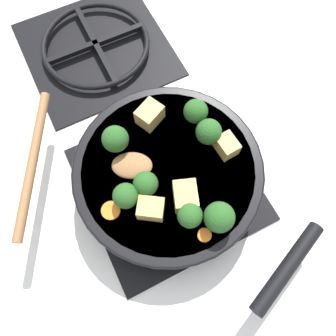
% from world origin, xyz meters
% --- Properties ---
extents(ground_plane, '(2.40, 2.40, 0.00)m').
position_xyz_m(ground_plane, '(0.00, 0.00, 0.00)').
color(ground_plane, white).
extents(front_burner_grate, '(0.31, 0.31, 0.03)m').
position_xyz_m(front_burner_grate, '(0.00, 0.00, 0.01)').
color(front_burner_grate, black).
rests_on(front_burner_grate, ground_plane).
extents(rear_burner_grate, '(0.31, 0.31, 0.03)m').
position_xyz_m(rear_burner_grate, '(0.00, 0.36, 0.01)').
color(rear_burner_grate, black).
rests_on(rear_burner_grate, ground_plane).
extents(skillet_pan, '(0.34, 0.43, 0.06)m').
position_xyz_m(skillet_pan, '(0.00, -0.00, 0.06)').
color(skillet_pan, black).
rests_on(skillet_pan, front_burner_grate).
extents(wooden_spoon, '(0.26, 0.24, 0.02)m').
position_xyz_m(wooden_spoon, '(-0.14, 0.08, 0.10)').
color(wooden_spoon, olive).
rests_on(wooden_spoon, skillet_pan).
extents(tofu_cube_center_large, '(0.05, 0.05, 0.03)m').
position_xyz_m(tofu_cube_center_large, '(-0.06, -0.05, 0.10)').
color(tofu_cube_center_large, tan).
rests_on(tofu_cube_center_large, skillet_pan).
extents(tofu_cube_near_handle, '(0.05, 0.05, 0.03)m').
position_xyz_m(tofu_cube_near_handle, '(0.01, 0.10, 0.10)').
color(tofu_cube_near_handle, tan).
rests_on(tofu_cube_near_handle, skillet_pan).
extents(tofu_cube_east_chunk, '(0.05, 0.05, 0.04)m').
position_xyz_m(tofu_cube_east_chunk, '(-0.00, -0.06, 0.11)').
color(tofu_cube_east_chunk, tan).
rests_on(tofu_cube_east_chunk, skillet_pan).
extents(tofu_cube_west_chunk, '(0.03, 0.04, 0.03)m').
position_xyz_m(tofu_cube_west_chunk, '(0.10, -0.01, 0.10)').
color(tofu_cube_west_chunk, tan).
rests_on(tofu_cube_west_chunk, skillet_pan).
extents(broccoli_floret_near_spoon, '(0.04, 0.04, 0.05)m').
position_xyz_m(broccoli_floret_near_spoon, '(0.08, 0.02, 0.12)').
color(broccoli_floret_near_spoon, '#709956').
rests_on(broccoli_floret_near_spoon, skillet_pan).
extents(broccoli_floret_center_top, '(0.04, 0.04, 0.05)m').
position_xyz_m(broccoli_floret_center_top, '(-0.01, -0.09, 0.11)').
color(broccoli_floret_center_top, '#709956').
rests_on(broccoli_floret_center_top, skillet_pan).
extents(broccoli_floret_east_rim, '(0.04, 0.04, 0.05)m').
position_xyz_m(broccoli_floret_east_rim, '(-0.05, -0.02, 0.11)').
color(broccoli_floret_east_rim, '#709956').
rests_on(broccoli_floret_east_rim, skillet_pan).
extents(broccoli_floret_west_rim, '(0.05, 0.05, 0.05)m').
position_xyz_m(broccoli_floret_west_rim, '(0.03, -0.12, 0.12)').
color(broccoli_floret_west_rim, '#709956').
rests_on(broccoli_floret_west_rim, skillet_pan).
extents(broccoli_floret_north_edge, '(0.04, 0.04, 0.05)m').
position_xyz_m(broccoli_floret_north_edge, '(-0.08, -0.02, 0.11)').
color(broccoli_floret_north_edge, '#709956').
rests_on(broccoli_floret_north_edge, skillet_pan).
extents(broccoli_floret_south_cluster, '(0.04, 0.04, 0.05)m').
position_xyz_m(broccoli_floret_south_cluster, '(0.08, 0.06, 0.11)').
color(broccoli_floret_south_cluster, '#709956').
rests_on(broccoli_floret_south_cluster, skillet_pan).
extents(broccoli_floret_mid_floret, '(0.05, 0.05, 0.05)m').
position_xyz_m(broccoli_floret_mid_floret, '(-0.06, 0.07, 0.12)').
color(broccoli_floret_mid_floret, '#709956').
rests_on(broccoli_floret_mid_floret, skillet_pan).
extents(carrot_slice_orange_thin, '(0.03, 0.03, 0.01)m').
position_xyz_m(carrot_slice_orange_thin, '(-0.11, -0.02, 0.09)').
color(carrot_slice_orange_thin, orange).
rests_on(carrot_slice_orange_thin, skillet_pan).
extents(carrot_slice_near_center, '(0.02, 0.02, 0.01)m').
position_xyz_m(carrot_slice_near_center, '(0.00, -0.13, 0.09)').
color(carrot_slice_near_center, orange).
rests_on(carrot_slice_near_center, skillet_pan).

